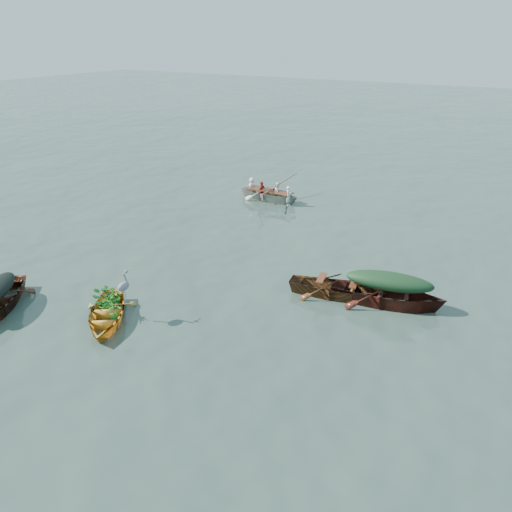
% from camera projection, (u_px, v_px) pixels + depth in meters
% --- Properties ---
extents(ground, '(140.00, 140.00, 0.00)m').
position_uv_depth(ground, '(205.00, 330.00, 13.43)').
color(ground, '#354A40').
rests_on(ground, ground).
extents(yellow_dinghy, '(3.01, 3.45, 0.88)m').
position_uv_depth(yellow_dinghy, '(107.00, 321.00, 13.83)').
color(yellow_dinghy, '#BA8524').
rests_on(yellow_dinghy, ground).
extents(dark_covered_boat, '(3.27, 3.95, 0.96)m').
position_uv_depth(dark_covered_boat, '(0.00, 309.00, 14.44)').
color(dark_covered_boat, '#411E0F').
rests_on(dark_covered_boat, ground).
extents(green_tarp_boat, '(4.73, 2.25, 1.07)m').
position_uv_depth(green_tarp_boat, '(386.00, 305.00, 14.66)').
color(green_tarp_boat, '#4F1D12').
rests_on(green_tarp_boat, ground).
extents(open_wooden_boat, '(4.20, 1.99, 0.92)m').
position_uv_depth(open_wooden_boat, '(336.00, 297.00, 15.11)').
color(open_wooden_boat, brown).
rests_on(open_wooden_boat, ground).
extents(rowed_boat, '(4.15, 1.40, 0.97)m').
position_uv_depth(rowed_boat, '(270.00, 201.00, 23.58)').
color(rowed_boat, beige).
rests_on(rowed_boat, ground).
extents(green_tarp_cover, '(2.60, 1.24, 0.52)m').
position_uv_depth(green_tarp_cover, '(389.00, 281.00, 14.33)').
color(green_tarp_cover, black).
rests_on(green_tarp_cover, green_tarp_boat).
extents(thwart_benches, '(2.13, 1.12, 0.04)m').
position_uv_depth(thwart_benches, '(337.00, 283.00, 14.91)').
color(thwart_benches, '#552714').
rests_on(thwart_benches, open_wooden_boat).
extents(heron, '(0.46, 0.49, 0.92)m').
position_uv_depth(heron, '(124.00, 291.00, 13.54)').
color(heron, gray).
rests_on(heron, yellow_dinghy).
extents(dinghy_weeds, '(1.09, 1.14, 0.60)m').
position_uv_depth(dinghy_weeds, '(109.00, 289.00, 14.02)').
color(dinghy_weeds, '#23691B').
rests_on(dinghy_weeds, yellow_dinghy).
extents(rowers, '(2.92, 1.22, 0.76)m').
position_uv_depth(rowers, '(270.00, 183.00, 23.22)').
color(rowers, silver).
rests_on(rowers, rowed_boat).
extents(oars, '(0.71, 2.62, 0.06)m').
position_uv_depth(oars, '(270.00, 190.00, 23.36)').
color(oars, brown).
rests_on(oars, rowed_boat).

